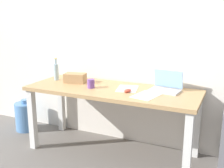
% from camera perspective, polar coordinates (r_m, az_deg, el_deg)
% --- Properties ---
extents(ground_plane, '(8.00, 8.00, 0.00)m').
position_cam_1_polar(ground_plane, '(3.24, 0.00, -13.78)').
color(ground_plane, slate).
extents(back_wall, '(5.20, 0.08, 2.60)m').
position_cam_1_polar(back_wall, '(3.25, 3.02, 10.26)').
color(back_wall, silver).
rests_on(back_wall, ground).
extents(desk, '(1.87, 0.69, 0.75)m').
position_cam_1_polar(desk, '(3.00, 0.00, -2.76)').
color(desk, tan).
rests_on(desk, ground).
extents(laptop_right, '(0.33, 0.26, 0.21)m').
position_cam_1_polar(laptop_right, '(2.92, 11.06, -0.53)').
color(laptop_right, silver).
rests_on(laptop_right, desk).
extents(beer_bottle, '(0.06, 0.06, 0.27)m').
position_cam_1_polar(beer_bottle, '(3.40, -11.46, 2.54)').
color(beer_bottle, '#99B7C1').
rests_on(beer_bottle, desk).
extents(computer_mouse, '(0.08, 0.11, 0.03)m').
position_cam_1_polar(computer_mouse, '(2.83, 3.23, -1.37)').
color(computer_mouse, '#D84C38').
rests_on(computer_mouse, desk).
extents(cardboard_box, '(0.26, 0.19, 0.11)m').
position_cam_1_polar(cardboard_box, '(3.25, -7.63, 1.24)').
color(cardboard_box, tan).
rests_on(cardboard_box, desk).
extents(coffee_mug, '(0.08, 0.08, 0.09)m').
position_cam_1_polar(coffee_mug, '(2.99, -4.38, 0.08)').
color(coffee_mug, '#724799').
rests_on(coffee_mug, desk).
extents(paper_sheet_near_back, '(0.27, 0.33, 0.00)m').
position_cam_1_polar(paper_sheet_near_back, '(2.96, 3.18, -0.97)').
color(paper_sheet_near_back, white).
rests_on(paper_sheet_near_back, desk).
extents(paper_sheet_front_right, '(0.27, 0.33, 0.00)m').
position_cam_1_polar(paper_sheet_front_right, '(2.73, 7.09, -2.37)').
color(paper_sheet_front_right, white).
rests_on(paper_sheet_front_right, desk).
extents(water_cooler_jug, '(0.28, 0.28, 0.42)m').
position_cam_1_polar(water_cooler_jug, '(3.92, -17.41, -6.36)').
color(water_cooler_jug, '#598CC6').
rests_on(water_cooler_jug, ground).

